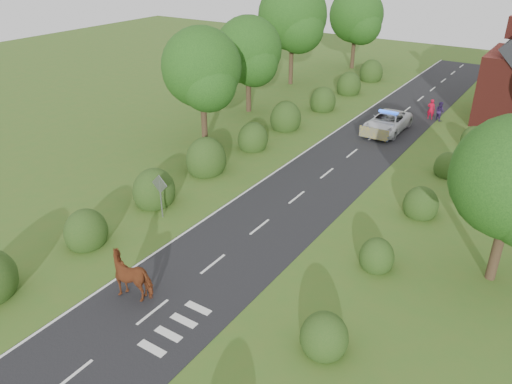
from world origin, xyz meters
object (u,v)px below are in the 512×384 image
Objects in this scene: cow at (134,277)px; pedestrian_red at (431,109)px; police_van at (387,122)px; road_sign at (160,190)px; pedestrian_purple at (440,111)px.

pedestrian_red is (3.89, 29.99, 0.03)m from cow.
police_van is 3.20× the size of pedestrian_red.
road_sign is 6.55m from cow.
road_sign is 1.08× the size of cow.
cow is 1.47× the size of pedestrian_purple.
road_sign is at bearing -165.17° from cow.
pedestrian_purple is at bearing 62.16° from police_van.
road_sign is at bearing -104.92° from police_van.
road_sign is 1.47× the size of pedestrian_red.
pedestrian_red is at bearing 154.69° from cow.
cow is at bearing 80.35° from pedestrian_red.
pedestrian_purple is (4.59, 30.07, -0.04)m from cow.
police_van is (5.42, 19.65, -0.90)m from road_sign.
road_sign is at bearing 70.94° from pedestrian_red.
road_sign is 25.64m from pedestrian_red.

